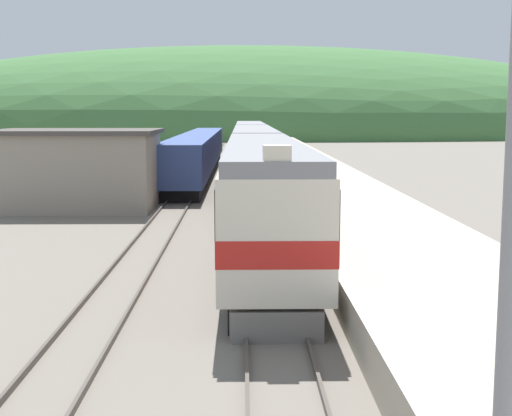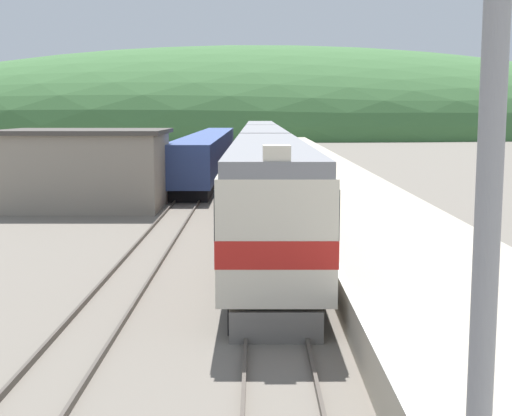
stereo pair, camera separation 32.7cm
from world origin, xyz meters
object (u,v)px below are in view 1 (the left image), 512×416
at_px(express_train_lead_car, 264,195).
at_px(siding_train, 199,153).
at_px(carriage_third, 250,142).
at_px(carriage_second, 254,156).

height_order(express_train_lead_car, siding_train, express_train_lead_car).
bearing_deg(siding_train, carriage_third, 65.69).
relative_size(express_train_lead_car, carriage_third, 0.92).
height_order(carriage_second, carriage_third, same).
relative_size(carriage_second, siding_train, 0.53).
xyz_separation_m(carriage_second, siding_train, (-4.59, 13.53, -0.53)).
distance_m(carriage_third, siding_train, 11.17).
relative_size(carriage_third, siding_train, 0.53).
bearing_deg(carriage_third, express_train_lead_car, -90.00).
xyz_separation_m(carriage_third, siding_train, (-4.59, -10.17, -0.53)).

